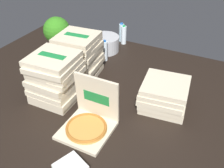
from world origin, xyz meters
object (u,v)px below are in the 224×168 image
(pizza_stack_left_mid, at_px, (164,95))
(napkin_pile, at_px, (70,168))
(water_bottle_5, at_px, (121,32))
(water_bottle_2, at_px, (93,52))
(water_bottle_4, at_px, (105,51))
(potted_plant, at_px, (57,33))
(open_pizza_box, at_px, (89,120))
(water_bottle_0, at_px, (85,45))
(water_bottle_3, at_px, (124,35))
(pizza_stack_right_near, at_px, (79,55))
(water_bottle_1, at_px, (83,41))
(ice_bucket, at_px, (105,44))
(pizza_stack_right_far, at_px, (55,78))

(pizza_stack_left_mid, xyz_separation_m, napkin_pile, (-0.33, -0.88, -0.09))
(water_bottle_5, bearing_deg, water_bottle_2, -96.23)
(water_bottle_4, relative_size, potted_plant, 0.57)
(open_pizza_box, distance_m, water_bottle_0, 1.17)
(water_bottle_3, height_order, napkin_pile, water_bottle_3)
(pizza_stack_right_near, distance_m, pizza_stack_left_mid, 0.90)
(open_pizza_box, relative_size, pizza_stack_right_near, 0.92)
(water_bottle_1, height_order, water_bottle_5, same)
(water_bottle_0, distance_m, napkin_pile, 1.55)
(water_bottle_1, bearing_deg, water_bottle_2, -36.77)
(ice_bucket, bearing_deg, water_bottle_4, -62.26)
(ice_bucket, height_order, water_bottle_5, water_bottle_5)
(pizza_stack_left_mid, bearing_deg, water_bottle_0, 155.10)
(water_bottle_0, distance_m, water_bottle_3, 0.52)
(water_bottle_0, relative_size, potted_plant, 0.57)
(open_pizza_box, xyz_separation_m, water_bottle_2, (-0.49, 0.89, 0.03))
(napkin_pile, bearing_deg, pizza_stack_right_far, 132.22)
(potted_plant, bearing_deg, pizza_stack_right_far, -54.42)
(water_bottle_4, height_order, potted_plant, potted_plant)
(water_bottle_4, relative_size, water_bottle_5, 1.00)
(pizza_stack_right_near, height_order, water_bottle_5, pizza_stack_right_near)
(pizza_stack_left_mid, xyz_separation_m, ice_bucket, (-0.91, 0.67, -0.03))
(open_pizza_box, bearing_deg, napkin_pile, -77.00)
(water_bottle_1, distance_m, water_bottle_3, 0.50)
(napkin_pile, bearing_deg, water_bottle_0, 117.86)
(pizza_stack_right_far, height_order, water_bottle_3, pizza_stack_right_far)
(water_bottle_3, height_order, water_bottle_4, same)
(ice_bucket, xyz_separation_m, water_bottle_3, (0.12, 0.26, 0.03))
(water_bottle_1, bearing_deg, pizza_stack_right_near, -61.77)
(ice_bucket, bearing_deg, pizza_stack_right_far, -86.88)
(pizza_stack_right_far, distance_m, pizza_stack_right_near, 0.43)
(water_bottle_4, bearing_deg, water_bottle_3, 88.13)
(pizza_stack_right_near, bearing_deg, pizza_stack_left_mid, -7.73)
(open_pizza_box, xyz_separation_m, water_bottle_0, (-0.64, 0.98, 0.03))
(potted_plant, bearing_deg, napkin_pile, -51.30)
(ice_bucket, bearing_deg, water_bottle_0, -128.87)
(water_bottle_2, bearing_deg, water_bottle_4, 34.57)
(pizza_stack_right_near, distance_m, ice_bucket, 0.56)
(open_pizza_box, xyz_separation_m, pizza_stack_left_mid, (0.42, 0.49, 0.04))
(water_bottle_3, height_order, water_bottle_5, same)
(water_bottle_1, relative_size, water_bottle_4, 1.00)
(pizza_stack_left_mid, height_order, water_bottle_2, water_bottle_2)
(open_pizza_box, relative_size, ice_bucket, 1.16)
(water_bottle_1, relative_size, water_bottle_2, 1.00)
(pizza_stack_left_mid, height_order, water_bottle_1, water_bottle_1)
(water_bottle_0, height_order, water_bottle_1, same)
(ice_bucket, height_order, napkin_pile, ice_bucket)
(open_pizza_box, relative_size, water_bottle_0, 1.65)
(pizza_stack_left_mid, relative_size, potted_plant, 1.01)
(ice_bucket, height_order, water_bottle_2, water_bottle_2)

